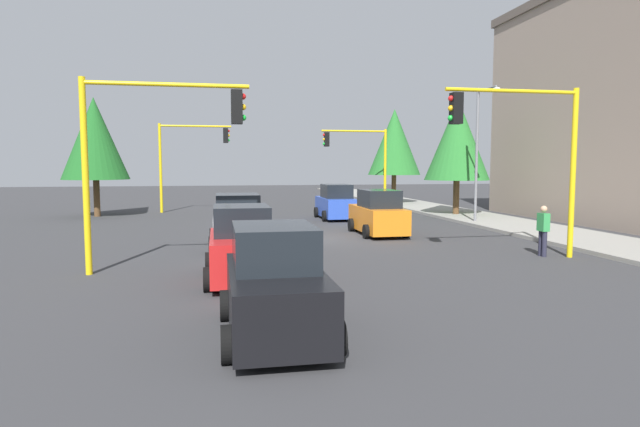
% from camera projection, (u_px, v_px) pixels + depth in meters
% --- Properties ---
extents(ground_plane, '(120.00, 120.00, 0.00)m').
position_uv_depth(ground_plane, '(315.00, 239.00, 22.22)').
color(ground_plane, '#353538').
extents(sidewalk_kerb, '(80.00, 4.00, 0.15)m').
position_uv_depth(sidewalk_kerb, '(488.00, 220.00, 29.07)').
color(sidewalk_kerb, gray).
rests_on(sidewalk_kerb, ground).
extents(lane_arrow_near, '(2.40, 1.10, 1.10)m').
position_uv_depth(lane_arrow_near, '(269.00, 322.00, 10.39)').
color(lane_arrow_near, silver).
rests_on(lane_arrow_near, ground).
extents(traffic_signal_far_left, '(0.36, 4.59, 5.51)m').
position_uv_depth(traffic_signal_far_left, '(360.00, 153.00, 36.62)').
color(traffic_signal_far_left, yellow).
rests_on(traffic_signal_far_left, ground).
extents(traffic_signal_far_right, '(0.36, 4.59, 5.70)m').
position_uv_depth(traffic_signal_far_right, '(189.00, 150.00, 34.48)').
color(traffic_signal_far_right, yellow).
rests_on(traffic_signal_far_right, ground).
extents(traffic_signal_near_left, '(0.36, 4.59, 5.52)m').
position_uv_depth(traffic_signal_near_left, '(523.00, 138.00, 17.06)').
color(traffic_signal_near_left, yellow).
rests_on(traffic_signal_near_left, ground).
extents(traffic_signal_near_right, '(0.36, 4.59, 5.43)m').
position_uv_depth(traffic_signal_near_right, '(154.00, 136.00, 14.94)').
color(traffic_signal_near_right, yellow).
rests_on(traffic_signal_near_right, ground).
extents(street_lamp_curbside, '(2.15, 0.28, 7.00)m').
position_uv_depth(street_lamp_curbside, '(481.00, 139.00, 27.08)').
color(street_lamp_curbside, slate).
rests_on(street_lamp_curbside, ground).
extents(tree_roadside_mid, '(3.80, 3.80, 6.92)m').
position_uv_depth(tree_roadside_mid, '(457.00, 140.00, 31.51)').
color(tree_roadside_mid, brown).
rests_on(tree_roadside_mid, ground).
extents(tree_opposite_side, '(3.85, 3.85, 7.02)m').
position_uv_depth(tree_opposite_side, '(95.00, 139.00, 31.48)').
color(tree_opposite_side, brown).
rests_on(tree_opposite_side, ground).
extents(tree_roadside_far, '(4.02, 4.02, 7.34)m').
position_uv_depth(tree_roadside_far, '(394.00, 142.00, 41.17)').
color(tree_roadside_far, brown).
rests_on(tree_roadside_far, ground).
extents(car_black, '(3.76, 1.94, 1.98)m').
position_uv_depth(car_black, '(275.00, 286.00, 9.51)').
color(car_black, black).
rests_on(car_black, ground).
extents(car_silver, '(3.91, 2.10, 1.98)m').
position_uv_depth(car_silver, '(238.00, 223.00, 19.82)').
color(car_silver, '#B2B5BA').
rests_on(car_silver, ground).
extents(car_orange, '(4.11, 1.94, 1.98)m').
position_uv_depth(car_orange, '(378.00, 214.00, 23.48)').
color(car_orange, orange).
rests_on(car_orange, ground).
extents(car_blue, '(3.88, 1.99, 1.98)m').
position_uv_depth(car_blue, '(336.00, 203.00, 30.22)').
color(car_blue, blue).
rests_on(car_blue, ground).
extents(car_red, '(3.61, 1.96, 1.98)m').
position_uv_depth(car_red, '(242.00, 247.00, 14.13)').
color(car_red, red).
rests_on(car_red, ground).
extents(pedestrian_crossing, '(0.40, 0.24, 1.70)m').
position_uv_depth(pedestrian_crossing, '(543.00, 229.00, 17.87)').
color(pedestrian_crossing, '#262638').
rests_on(pedestrian_crossing, ground).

